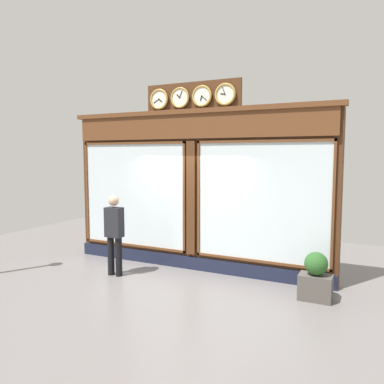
# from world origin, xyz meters

# --- Properties ---
(ground_plane) EXTENTS (14.00, 14.00, 0.00)m
(ground_plane) POSITION_xyz_m (0.00, 2.80, 0.00)
(ground_plane) COLOR slate
(shop_facade) EXTENTS (6.20, 0.42, 4.06)m
(shop_facade) POSITION_xyz_m (-0.00, -0.13, 1.78)
(shop_facade) COLOR #4C2B16
(shop_facade) RESTS_ON ground_plane
(pedestrian) EXTENTS (0.36, 0.23, 1.69)m
(pedestrian) POSITION_xyz_m (1.26, 1.11, 0.93)
(pedestrian) COLOR black
(pedestrian) RESTS_ON ground_plane
(planter_box) EXTENTS (0.56, 0.36, 0.45)m
(planter_box) POSITION_xyz_m (-2.73, 0.67, 0.22)
(planter_box) COLOR #4C4742
(planter_box) RESTS_ON ground_plane
(planter_shrub) EXTENTS (0.40, 0.40, 0.40)m
(planter_shrub) POSITION_xyz_m (-2.73, 0.67, 0.65)
(planter_shrub) COLOR #285623
(planter_shrub) RESTS_ON planter_box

